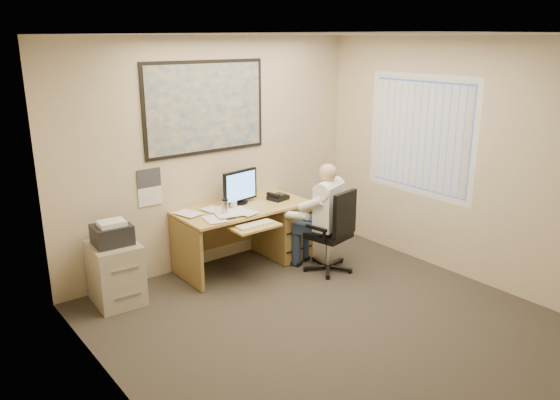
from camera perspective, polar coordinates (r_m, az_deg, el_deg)
room_shell at (r=4.80m, az=7.17°, el=0.48°), size 4.00×4.50×2.70m
desk at (r=6.75m, az=-1.63°, el=-2.61°), size 1.60×0.97×1.15m
world_map at (r=6.38m, az=-7.76°, el=9.54°), size 1.56×0.03×1.06m
wall_calendar at (r=6.21m, az=-13.47°, el=1.30°), size 0.28×0.01×0.42m
window_blinds at (r=6.72m, az=14.39°, el=6.52°), size 0.06×1.40×1.30m
filing_cabinet at (r=5.94m, az=-16.84°, el=-6.77°), size 0.49×0.58×0.90m
office_chair at (r=6.47m, az=5.29°, el=-5.00°), size 0.70×0.70×1.01m
person at (r=6.41m, az=4.96°, el=-1.84°), size 0.77×0.92×1.30m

